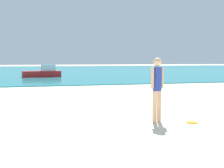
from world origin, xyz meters
name	(u,v)px	position (x,y,z in m)	size (l,w,h in m)	color
water	(57,70)	(0.00, 44.62, 0.03)	(160.00, 60.00, 0.06)	teal
person_standing	(157,86)	(1.02, 3.72, 1.00)	(0.39, 0.23, 1.75)	#DDAD84
frisbee	(192,122)	(1.90, 3.40, 0.01)	(0.29, 0.29, 0.03)	orange
boat_near	(43,73)	(-2.16, 24.13, 0.48)	(3.75, 1.70, 1.23)	red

